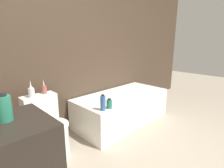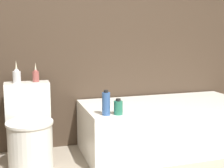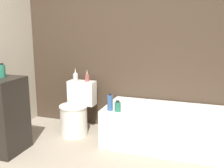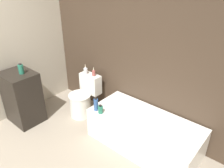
{
  "view_description": "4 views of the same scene",
  "coord_description": "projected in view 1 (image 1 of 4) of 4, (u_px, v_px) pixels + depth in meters",
  "views": [
    {
      "loc": [
        -1.36,
        -0.21,
        1.35
      ],
      "look_at": [
        0.24,
        1.4,
        0.77
      ],
      "focal_mm": 28.0,
      "sensor_mm": 36.0,
      "label": 1
    },
    {
      "loc": [
        -0.68,
        -1.05,
        1.15
      ],
      "look_at": [
        0.1,
        1.47,
        0.71
      ],
      "focal_mm": 50.0,
      "sensor_mm": 36.0,
      "label": 2
    },
    {
      "loc": [
        1.02,
        -1.52,
        1.47
      ],
      "look_at": [
        0.03,
        1.35,
        0.8
      ],
      "focal_mm": 42.0,
      "sensor_mm": 36.0,
      "label": 3
    },
    {
      "loc": [
        1.94,
        -0.58,
        2.35
      ],
      "look_at": [
        0.17,
        1.5,
        0.91
      ],
      "focal_mm": 35.0,
      "sensor_mm": 36.0,
      "label": 4
    }
  ],
  "objects": [
    {
      "name": "vase_gold",
      "position": [
        31.0,
        91.0,
        1.98
      ],
      "size": [
        0.07,
        0.07,
        0.2
      ],
      "color": "silver",
      "rests_on": "toilet"
    },
    {
      "name": "soap_bottle_glass",
      "position": [
        4.0,
        108.0,
        0.98
      ],
      "size": [
        0.08,
        0.08,
        0.17
      ],
      "color": "#267259",
      "rests_on": "vanity_counter"
    },
    {
      "name": "shampoo_bottle_tall",
      "position": [
        103.0,
        103.0,
        2.19
      ],
      "size": [
        0.07,
        0.07,
        0.21
      ],
      "color": "#335999",
      "rests_on": "bathtub"
    },
    {
      "name": "vase_silver",
      "position": [
        44.0,
        89.0,
        2.12
      ],
      "size": [
        0.06,
        0.06,
        0.18
      ],
      "color": "#994C47",
      "rests_on": "toilet"
    },
    {
      "name": "bathtub",
      "position": [
        122.0,
        107.0,
        2.93
      ],
      "size": [
        1.6,
        0.75,
        0.48
      ],
      "color": "white",
      "rests_on": "ground"
    },
    {
      "name": "toilet",
      "position": [
        49.0,
        131.0,
        2.04
      ],
      "size": [
        0.39,
        0.56,
        0.71
      ],
      "color": "white",
      "rests_on": "ground"
    },
    {
      "name": "shampoo_bottle_short",
      "position": [
        109.0,
        104.0,
        2.26
      ],
      "size": [
        0.07,
        0.07,
        0.13
      ],
      "color": "#267259",
      "rests_on": "bathtub"
    },
    {
      "name": "wall_back_tiled",
      "position": [
        69.0,
        43.0,
        2.49
      ],
      "size": [
        6.4,
        0.06,
        2.6
      ],
      "color": "#423326",
      "rests_on": "ground_plane"
    }
  ]
}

